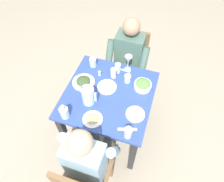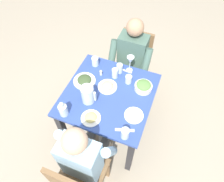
{
  "view_description": "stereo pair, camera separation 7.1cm",
  "coord_description": "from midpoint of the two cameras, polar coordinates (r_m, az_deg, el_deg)",
  "views": [
    {
      "loc": [
        0.41,
        -1.14,
        2.4
      ],
      "look_at": [
        0.03,
        0.0,
        0.8
      ],
      "focal_mm": 33.49,
      "sensor_mm": 36.0,
      "label": 1
    },
    {
      "loc": [
        0.47,
        -1.12,
        2.4
      ],
      "look_at": [
        0.03,
        0.0,
        0.8
      ],
      "focal_mm": 33.49,
      "sensor_mm": 36.0,
      "label": 2
    }
  ],
  "objects": [
    {
      "name": "salt_shaker",
      "position": [
        2.19,
        -4.37,
        4.79
      ],
      "size": [
        0.03,
        0.03,
        0.05
      ],
      "color": "white",
      "rests_on": "dining_table"
    },
    {
      "name": "knife_near",
      "position": [
        2.25,
        1.86,
        5.83
      ],
      "size": [
        0.19,
        0.03,
        0.01
      ],
      "primitive_type": "cube",
      "rotation": [
        0.0,
        0.0,
        -0.08
      ],
      "color": "silver",
      "rests_on": "dining_table"
    },
    {
      "name": "plate_fries",
      "position": [
        1.89,
        -6.41,
        -7.57
      ],
      "size": [
        0.18,
        0.18,
        0.04
      ],
      "color": "white",
      "rests_on": "dining_table"
    },
    {
      "name": "ground_plane",
      "position": [
        2.69,
        -1.5,
        -10.19
      ],
      "size": [
        8.0,
        8.0,
        0.0
      ],
      "primitive_type": "plane",
      "color": "tan"
    },
    {
      "name": "water_glass_near_right",
      "position": [
        1.78,
        3.26,
        -11.32
      ],
      "size": [
        0.07,
        0.07,
        0.11
      ],
      "primitive_type": "cylinder",
      "color": "silver",
      "rests_on": "dining_table"
    },
    {
      "name": "water_glass_near_left",
      "position": [
        2.12,
        3.31,
        3.37
      ],
      "size": [
        0.07,
        0.07,
        0.09
      ],
      "primitive_type": "cylinder",
      "color": "silver",
      "rests_on": "dining_table"
    },
    {
      "name": "water_glass_by_pitcher",
      "position": [
        2.28,
        -6.13,
        7.8
      ],
      "size": [
        0.08,
        0.08,
        0.1
      ],
      "primitive_type": "cylinder",
      "color": "silver",
      "rests_on": "dining_table"
    },
    {
      "name": "dining_table",
      "position": [
        2.16,
        -1.84,
        -2.84
      ],
      "size": [
        0.86,
        0.86,
        0.75
      ],
      "color": "#334C99",
      "rests_on": "ground_plane"
    },
    {
      "name": "diner_far",
      "position": [
        2.49,
        3.23,
        7.86
      ],
      "size": [
        0.48,
        0.53,
        1.16
      ],
      "color": "#4C6B5B",
      "rests_on": "ground_plane"
    },
    {
      "name": "wine_glass",
      "position": [
        2.16,
        3.52,
        8.37
      ],
      "size": [
        0.08,
        0.08,
        0.2
      ],
      "color": "silver",
      "rests_on": "dining_table"
    },
    {
      "name": "plate_yoghurt",
      "position": [
        1.92,
        5.33,
        -6.26
      ],
      "size": [
        0.18,
        0.18,
        0.04
      ],
      "color": "white",
      "rests_on": "dining_table"
    },
    {
      "name": "water_glass_center",
      "position": [
        2.15,
        -0.53,
        4.88
      ],
      "size": [
        0.06,
        0.06,
        0.11
      ],
      "primitive_type": "cylinder",
      "color": "silver",
      "rests_on": "dining_table"
    },
    {
      "name": "plate_dolmas",
      "position": [
        2.15,
        -8.76,
        2.57
      ],
      "size": [
        0.23,
        0.23,
        0.06
      ],
      "color": "white",
      "rests_on": "dining_table"
    },
    {
      "name": "salad_bowl",
      "position": [
        2.08,
        7.45,
        1.67
      ],
      "size": [
        0.17,
        0.17,
        0.09
      ],
      "color": "white",
      "rests_on": "dining_table"
    },
    {
      "name": "oil_carafe",
      "position": [
        1.92,
        -13.89,
        -5.84
      ],
      "size": [
        0.08,
        0.08,
        0.16
      ],
      "color": "silver",
      "rests_on": "dining_table"
    },
    {
      "name": "plate_beans",
      "position": [
        2.09,
        -2.36,
        1.28
      ],
      "size": [
        0.19,
        0.19,
        0.05
      ],
      "color": "white",
      "rests_on": "dining_table"
    },
    {
      "name": "chair_far",
      "position": [
        2.74,
        4.29,
        8.58
      ],
      "size": [
        0.4,
        0.4,
        0.87
      ],
      "color": "olive",
      "rests_on": "ground_plane"
    },
    {
      "name": "water_pitcher",
      "position": [
        1.94,
        -7.59,
        -1.28
      ],
      "size": [
        0.16,
        0.12,
        0.19
      ],
      "color": "silver",
      "rests_on": "dining_table"
    },
    {
      "name": "fork_near",
      "position": [
        1.85,
        3.08,
        -10.43
      ],
      "size": [
        0.17,
        0.08,
        0.01
      ],
      "primitive_type": "cube",
      "rotation": [
        0.0,
        0.0,
        0.3
      ],
      "color": "silver",
      "rests_on": "dining_table"
    },
    {
      "name": "water_glass_far_right",
      "position": [
        2.2,
        0.66,
        6.25
      ],
      "size": [
        0.06,
        0.06,
        0.11
      ],
      "primitive_type": "cylinder",
      "color": "silver",
      "rests_on": "dining_table"
    },
    {
      "name": "chair_near",
      "position": [
        1.99,
        -9.09,
        -23.26
      ],
      "size": [
        0.4,
        0.4,
        0.87
      ],
      "color": "olive",
      "rests_on": "ground_plane"
    },
    {
      "name": "diner_near",
      "position": [
        1.9,
        -7.12,
        -16.62
      ],
      "size": [
        0.48,
        0.53,
        1.16
      ],
      "color": "#9EC6E0",
      "rests_on": "ground_plane"
    }
  ]
}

